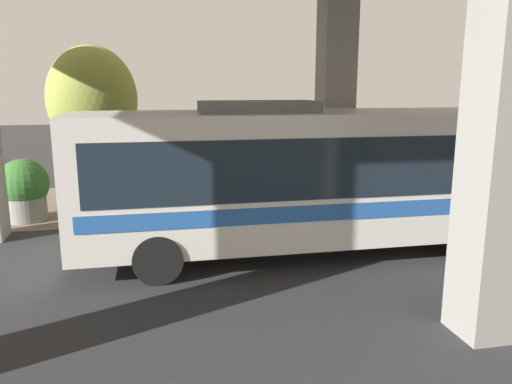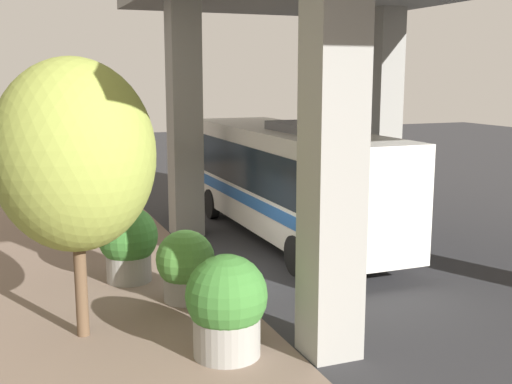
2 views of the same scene
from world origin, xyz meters
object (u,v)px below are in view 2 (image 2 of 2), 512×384
(planter_back, at_px, (128,243))
(street_tree_near, at_px, (74,156))
(bus, at_px, (289,176))
(planter_front, at_px, (186,265))
(planter_middle, at_px, (227,306))
(fire_hydrant, at_px, (134,236))

(planter_back, relative_size, street_tree_near, 0.35)
(bus, distance_m, planter_front, 6.01)
(planter_front, relative_size, planter_middle, 0.86)
(street_tree_near, bearing_deg, fire_hydrant, 69.16)
(fire_hydrant, height_order, street_tree_near, street_tree_near)
(planter_front, bearing_deg, street_tree_near, -153.87)
(fire_hydrant, bearing_deg, bus, 0.56)
(fire_hydrant, bearing_deg, planter_front, -85.02)
(bus, xyz_separation_m, fire_hydrant, (-4.63, -0.05, -1.39))
(planter_front, bearing_deg, planter_middle, -91.54)
(fire_hydrant, bearing_deg, planter_middle, -87.78)
(bus, xyz_separation_m, planter_back, (-5.18, -2.28, -0.97))
(fire_hydrant, distance_m, planter_middle, 7.00)
(street_tree_near, bearing_deg, planter_front, 26.13)
(planter_front, distance_m, planter_middle, 2.96)
(fire_hydrant, xyz_separation_m, planter_back, (-0.55, -2.23, 0.41))
(planter_front, xyz_separation_m, street_tree_near, (-2.32, -1.14, 2.62))
(fire_hydrant, distance_m, street_tree_near, 6.23)
(bus, bearing_deg, planter_middle, -121.80)
(planter_middle, relative_size, street_tree_near, 0.35)
(fire_hydrant, distance_m, planter_front, 4.05)
(planter_middle, bearing_deg, street_tree_near, 140.83)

